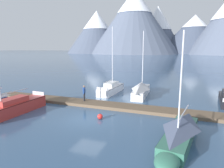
% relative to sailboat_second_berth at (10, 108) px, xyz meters
% --- Properties ---
extents(ground_plane, '(700.00, 700.00, 0.00)m').
position_rel_sailboat_second_berth_xyz_m(ground_plane, '(6.97, 1.33, -0.65)').
color(ground_plane, '#38567A').
extents(mountain_west_summit, '(63.88, 63.88, 44.29)m').
position_rel_sailboat_second_berth_xyz_m(mountain_west_summit, '(-76.45, 190.53, 22.51)').
color(mountain_west_summit, '#4C566B').
rests_on(mountain_west_summit, ground).
extents(mountain_central_massif, '(88.36, 88.36, 61.59)m').
position_rel_sailboat_second_berth_xyz_m(mountain_central_massif, '(-34.91, 188.36, 31.19)').
color(mountain_central_massif, slate).
rests_on(mountain_central_massif, ground).
extents(mountain_shoulder_ridge, '(57.33, 57.33, 49.74)m').
position_rel_sailboat_second_berth_xyz_m(mountain_shoulder_ridge, '(-15.79, 216.31, 25.73)').
color(mountain_shoulder_ridge, '#4C566B').
rests_on(mountain_shoulder_ridge, ground).
extents(mountain_east_summit, '(77.58, 77.58, 38.97)m').
position_rel_sailboat_second_berth_xyz_m(mountain_east_summit, '(22.00, 216.78, 19.30)').
color(mountain_east_summit, '#424C60').
rests_on(mountain_east_summit, ground).
extents(dock, '(27.66, 2.65, 0.30)m').
position_rel_sailboat_second_berth_xyz_m(dock, '(6.97, 5.33, -0.50)').
color(dock, brown).
rests_on(dock, ground).
extents(sailboat_second_berth, '(1.99, 7.29, 7.16)m').
position_rel_sailboat_second_berth_xyz_m(sailboat_second_berth, '(0.00, 0.00, 0.00)').
color(sailboat_second_berth, '#B2332D').
rests_on(sailboat_second_berth, ground).
extents(sailboat_mid_dock_port, '(1.85, 6.62, 8.60)m').
position_rel_sailboat_second_berth_xyz_m(sailboat_mid_dock_port, '(5.38, 11.77, -0.05)').
color(sailboat_mid_dock_port, white).
rests_on(sailboat_mid_dock_port, ground).
extents(sailboat_mid_dock_starboard, '(1.84, 7.12, 7.95)m').
position_rel_sailboat_second_berth_xyz_m(sailboat_mid_dock_starboard, '(9.47, 11.25, 0.21)').
color(sailboat_mid_dock_starboard, silver).
rests_on(sailboat_mid_dock_starboard, ground).
extents(sailboat_far_berth, '(2.56, 7.33, 6.89)m').
position_rel_sailboat_second_berth_xyz_m(sailboat_far_berth, '(14.30, -0.55, 0.08)').
color(sailboat_far_berth, '#336B56').
rests_on(sailboat_far_berth, ground).
extents(person_on_dock, '(0.31, 0.57, 1.69)m').
position_rel_sailboat_second_berth_xyz_m(person_on_dock, '(4.44, 5.58, 0.61)').
color(person_on_dock, '#232328').
rests_on(person_on_dock, dock).
extents(mooring_buoy_channel_marker, '(0.46, 0.46, 0.54)m').
position_rel_sailboat_second_berth_xyz_m(mooring_buoy_channel_marker, '(7.92, 1.73, -0.41)').
color(mooring_buoy_channel_marker, red).
rests_on(mooring_buoy_channel_marker, ground).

